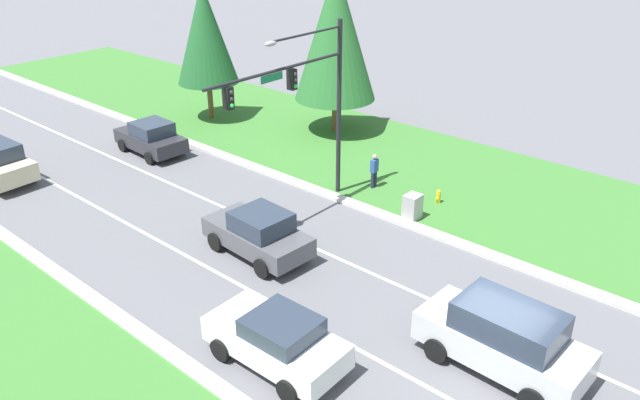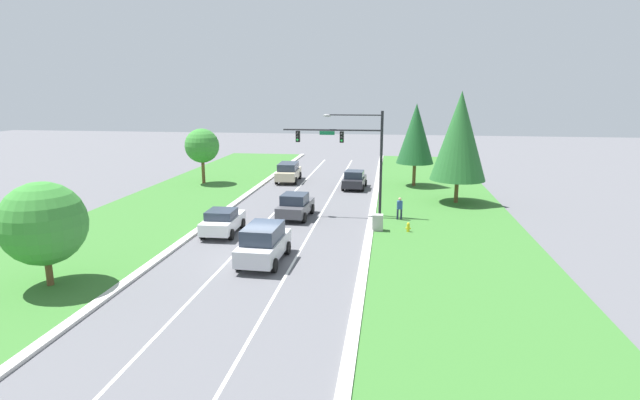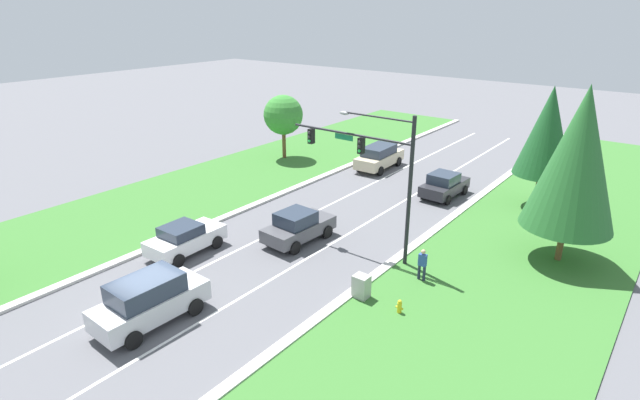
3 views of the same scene
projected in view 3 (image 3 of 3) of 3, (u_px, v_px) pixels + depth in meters
The scene contains 18 objects.
ground_plane at pixel (154, 318), 21.28m from camera, with size 160.00×160.00×0.00m, color #5B5B60.
curb_strip_right at pixel (247, 372), 18.03m from camera, with size 0.50×90.00×0.15m.
curb_strip_left at pixel (84, 276), 24.47m from camera, with size 0.50×90.00×0.15m.
grass_verge_left at pixel (35, 247), 27.47m from camera, with size 10.00×90.00×0.08m.
lane_stripe_inner_left at pixel (129, 303), 22.30m from camera, with size 0.14×81.00×0.01m.
lane_stripe_inner_right at pixel (180, 334), 20.25m from camera, with size 0.14×81.00×0.01m.
traffic_signal_mast at pixel (374, 162), 24.97m from camera, with size 7.28×0.41×7.72m.
champagne_suv at pixel (379, 157), 40.46m from camera, with size 2.33×5.07×1.92m.
graphite_sedan at pixel (298, 226), 27.92m from camera, with size 2.32×4.42×1.82m.
charcoal_sedan at pixel (444, 185), 34.53m from camera, with size 2.23×4.19×1.73m.
white_sedan at pixel (185, 238), 26.62m from camera, with size 2.18×4.28×1.65m.
silver_suv at pixel (149, 300), 20.62m from camera, with size 2.26×4.81×2.10m.
utility_cabinet at pixel (361, 287), 22.52m from camera, with size 0.70×0.60×1.15m.
pedestrian at pixel (422, 264), 23.80m from camera, with size 0.40×0.24×1.69m.
fire_hydrant at pixel (399, 307), 21.43m from camera, with size 0.34×0.20×0.70m.
conifer_near_right_tree at pixel (577, 159), 24.07m from camera, with size 4.45×4.45×9.11m.
oak_near_left_tree at pixel (283, 115), 42.21m from camera, with size 3.34×3.34×5.49m.
conifer_far_right_tree at pixel (547, 131), 31.21m from camera, with size 3.54×3.54×7.94m.
Camera 3 is at (16.63, -9.89, 12.42)m, focal length 28.00 mm.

